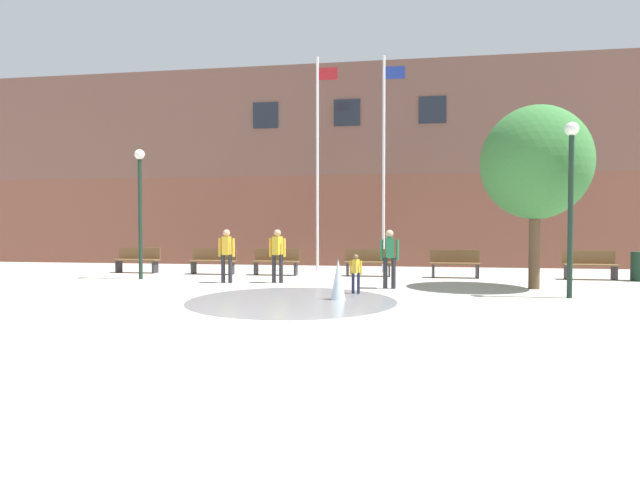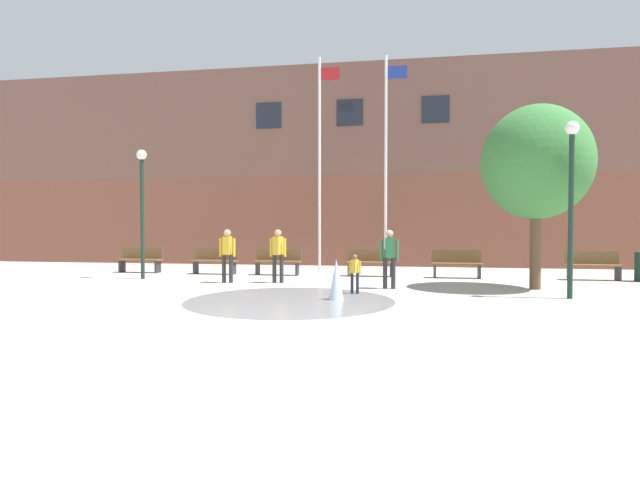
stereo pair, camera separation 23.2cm
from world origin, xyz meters
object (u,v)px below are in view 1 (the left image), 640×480
at_px(park_bench_far_right, 590,264).
at_px(lamp_post_left_lane, 140,195).
at_px(teen_by_trashcan, 277,252).
at_px(lamp_post_right_lane, 571,184).
at_px(adult_in_red, 389,254).
at_px(flagpole_left, 318,158).
at_px(park_bench_under_right_flagpole, 368,262).
at_px(flagpole_right, 385,158).
at_px(park_bench_center, 276,261).
at_px(park_bench_left_of_flagpoles, 138,259).
at_px(child_with_pink_shirt, 356,271).
at_px(park_bench_under_left_flagpole, 213,261).
at_px(street_tree_near_building, 535,163).
at_px(adult_watching, 227,252).
at_px(park_bench_near_trashcan, 455,263).

height_order(park_bench_far_right, lamp_post_left_lane, lamp_post_left_lane).
relative_size(teen_by_trashcan, lamp_post_right_lane, 0.39).
bearing_deg(adult_in_red, flagpole_left, 24.63).
bearing_deg(park_bench_under_right_flagpole, adult_in_red, -77.50).
xyz_separation_m(park_bench_under_right_flagpole, flagpole_right, (0.50, 1.47, 3.69)).
bearing_deg(flagpole_right, park_bench_far_right, -13.49).
distance_m(park_bench_center, flagpole_left, 4.23).
height_order(park_bench_left_of_flagpoles, park_bench_center, same).
height_order(park_bench_left_of_flagpoles, child_with_pink_shirt, child_with_pink_shirt).
height_order(child_with_pink_shirt, flagpole_right, flagpole_right).
bearing_deg(flagpole_right, child_with_pink_shirt, -95.78).
height_order(teen_by_trashcan, lamp_post_right_lane, lamp_post_right_lane).
xyz_separation_m(park_bench_far_right, adult_in_red, (-6.24, -3.20, 0.45)).
bearing_deg(flagpole_left, park_bench_under_left_flagpole, -155.32).
distance_m(park_bench_under_right_flagpole, flagpole_right, 4.00).
height_order(flagpole_left, street_tree_near_building, flagpole_left).
xyz_separation_m(adult_in_red, lamp_post_left_lane, (-7.86, 1.25, 1.74)).
bearing_deg(park_bench_under_right_flagpole, park_bench_under_left_flagpole, -178.56).
xyz_separation_m(teen_by_trashcan, child_with_pink_shirt, (2.49, -2.02, -0.35)).
height_order(park_bench_under_left_flagpole, park_bench_under_right_flagpole, same).
height_order(park_bench_far_right, flagpole_right, flagpole_right).
bearing_deg(teen_by_trashcan, child_with_pink_shirt, -117.72).
relative_size(park_bench_left_of_flagpoles, flagpole_left, 0.20).
relative_size(teen_by_trashcan, adult_watching, 1.00).
height_order(park_bench_far_right, flagpole_left, flagpole_left).
xyz_separation_m(park_bench_under_left_flagpole, park_bench_center, (2.26, 0.03, 0.00)).
distance_m(adult_in_red, flagpole_left, 6.36).
distance_m(park_bench_near_trashcan, child_with_pink_shirt, 5.20).
bearing_deg(child_with_pink_shirt, park_bench_far_right, -39.13).
relative_size(adult_in_red, flagpole_left, 0.20).
relative_size(park_bench_under_right_flagpole, adult_in_red, 1.01).
xyz_separation_m(adult_in_red, lamp_post_right_lane, (4.21, -1.16, 1.74)).
distance_m(park_bench_under_right_flagpole, park_bench_far_right, 6.97).
bearing_deg(adult_in_red, lamp_post_right_lane, -110.09).
relative_size(park_bench_center, lamp_post_right_lane, 0.39).
relative_size(park_bench_far_right, adult_in_red, 1.01).
bearing_deg(lamp_post_left_lane, teen_by_trashcan, -4.69).
height_order(park_bench_under_right_flagpole, lamp_post_left_lane, lamp_post_left_lane).
height_order(adult_in_red, lamp_post_right_lane, lamp_post_right_lane).
bearing_deg(park_bench_near_trashcan, adult_in_red, -123.56).
relative_size(flagpole_left, lamp_post_right_lane, 1.92).
xyz_separation_m(park_bench_under_right_flagpole, adult_in_red, (0.73, -3.29, 0.45)).
height_order(adult_watching, flagpole_right, flagpole_right).
relative_size(child_with_pink_shirt, flagpole_left, 0.12).
xyz_separation_m(adult_watching, lamp_post_left_lane, (-3.06, 0.61, 1.74)).
bearing_deg(teen_by_trashcan, park_bench_near_trashcan, -55.69).
bearing_deg(lamp_post_left_lane, park_bench_far_right, 7.87).
distance_m(child_with_pink_shirt, lamp_post_right_lane, 5.45).
height_order(park_bench_under_left_flagpole, park_bench_far_right, same).
xyz_separation_m(park_bench_under_right_flagpole, adult_watching, (-4.07, -2.65, 0.45)).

